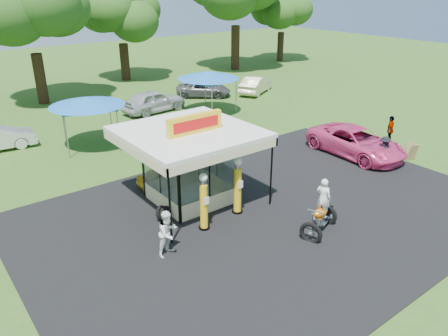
{
  "coord_description": "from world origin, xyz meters",
  "views": [
    {
      "loc": [
        -11.6,
        -10.01,
        9.28
      ],
      "look_at": [
        -0.85,
        4.0,
        1.64
      ],
      "focal_mm": 35.0,
      "sensor_mm": 36.0,
      "label": 1
    }
  ],
  "objects_px": {
    "gas_pump_right": "(238,187)",
    "bg_car_e": "(256,85)",
    "a_frame_sign": "(411,152)",
    "spectator_west": "(168,233)",
    "bg_car_c": "(154,101)",
    "motorcycle": "(321,210)",
    "kiosk_car": "(166,175)",
    "tent_east": "(208,75)",
    "gas_station_kiosk": "(190,164)",
    "tent_west": "(87,102)",
    "bg_car_d": "(203,89)",
    "spectator_east_b": "(390,130)",
    "gas_pump_left": "(204,203)",
    "pink_sedan": "(356,142)",
    "spectator_east_a": "(384,151)"
  },
  "relations": [
    {
      "from": "pink_sedan",
      "to": "tent_west",
      "type": "bearing_deg",
      "value": 139.58
    },
    {
      "from": "pink_sedan",
      "to": "bg_car_c",
      "type": "relative_size",
      "value": 1.17
    },
    {
      "from": "gas_station_kiosk",
      "to": "bg_car_d",
      "type": "distance_m",
      "value": 19.36
    },
    {
      "from": "bg_car_c",
      "to": "bg_car_d",
      "type": "xyz_separation_m",
      "value": [
        5.72,
        1.61,
        -0.2
      ]
    },
    {
      "from": "gas_pump_left",
      "to": "spectator_west",
      "type": "distance_m",
      "value": 2.15
    },
    {
      "from": "pink_sedan",
      "to": "bg_car_d",
      "type": "distance_m",
      "value": 16.58
    },
    {
      "from": "gas_station_kiosk",
      "to": "gas_pump_right",
      "type": "relative_size",
      "value": 2.1
    },
    {
      "from": "spectator_west",
      "to": "tent_west",
      "type": "xyz_separation_m",
      "value": [
        2.16,
        12.56,
        1.88
      ]
    },
    {
      "from": "pink_sedan",
      "to": "spectator_east_a",
      "type": "distance_m",
      "value": 1.79
    },
    {
      "from": "a_frame_sign",
      "to": "motorcycle",
      "type": "bearing_deg",
      "value": -151.74
    },
    {
      "from": "gas_pump_right",
      "to": "bg_car_d",
      "type": "distance_m",
      "value": 20.63
    },
    {
      "from": "gas_station_kiosk",
      "to": "tent_east",
      "type": "bearing_deg",
      "value": 50.95
    },
    {
      "from": "tent_east",
      "to": "motorcycle",
      "type": "bearing_deg",
      "value": -111.0
    },
    {
      "from": "pink_sedan",
      "to": "bg_car_e",
      "type": "distance_m",
      "value": 15.74
    },
    {
      "from": "motorcycle",
      "to": "kiosk_car",
      "type": "xyz_separation_m",
      "value": [
        -2.66,
        7.55,
        -0.43
      ]
    },
    {
      "from": "tent_west",
      "to": "motorcycle",
      "type": "bearing_deg",
      "value": -76.77
    },
    {
      "from": "gas_pump_right",
      "to": "bg_car_e",
      "type": "distance_m",
      "value": 21.89
    },
    {
      "from": "spectator_west",
      "to": "bg_car_e",
      "type": "relative_size",
      "value": 0.39
    },
    {
      "from": "kiosk_car",
      "to": "tent_east",
      "type": "relative_size",
      "value": 0.62
    },
    {
      "from": "gas_pump_right",
      "to": "tent_east",
      "type": "xyz_separation_m",
      "value": [
        7.99,
        13.23,
        1.63
      ]
    },
    {
      "from": "motorcycle",
      "to": "spectator_east_b",
      "type": "xyz_separation_m",
      "value": [
        11.17,
        4.23,
        -0.04
      ]
    },
    {
      "from": "a_frame_sign",
      "to": "tent_west",
      "type": "height_order",
      "value": "tent_west"
    },
    {
      "from": "spectator_east_a",
      "to": "bg_car_c",
      "type": "xyz_separation_m",
      "value": [
        -4.77,
        16.73,
        0.04
      ]
    },
    {
      "from": "gas_pump_right",
      "to": "bg_car_e",
      "type": "bearing_deg",
      "value": 46.57
    },
    {
      "from": "gas_pump_right",
      "to": "bg_car_e",
      "type": "relative_size",
      "value": 0.57
    },
    {
      "from": "spectator_west",
      "to": "tent_west",
      "type": "height_order",
      "value": "tent_west"
    },
    {
      "from": "spectator_west",
      "to": "bg_car_e",
      "type": "xyz_separation_m",
      "value": [
        18.99,
        16.76,
        -0.14
      ]
    },
    {
      "from": "bg_car_c",
      "to": "bg_car_e",
      "type": "relative_size",
      "value": 1.09
    },
    {
      "from": "spectator_west",
      "to": "bg_car_c",
      "type": "bearing_deg",
      "value": 44.19
    },
    {
      "from": "bg_car_c",
      "to": "gas_pump_right",
      "type": "bearing_deg",
      "value": 156.61
    },
    {
      "from": "pink_sedan",
      "to": "bg_car_d",
      "type": "bearing_deg",
      "value": 88.92
    },
    {
      "from": "bg_car_d",
      "to": "tent_west",
      "type": "distance_m",
      "value": 13.94
    },
    {
      "from": "a_frame_sign",
      "to": "spectator_west",
      "type": "relative_size",
      "value": 0.54
    },
    {
      "from": "tent_east",
      "to": "a_frame_sign",
      "type": "bearing_deg",
      "value": -76.38
    },
    {
      "from": "gas_pump_right",
      "to": "tent_east",
      "type": "relative_size",
      "value": 0.57
    },
    {
      "from": "gas_station_kiosk",
      "to": "tent_east",
      "type": "height_order",
      "value": "gas_station_kiosk"
    },
    {
      "from": "spectator_east_b",
      "to": "gas_station_kiosk",
      "type": "bearing_deg",
      "value": -28.44
    },
    {
      "from": "a_frame_sign",
      "to": "tent_west",
      "type": "bearing_deg",
      "value": 152.94
    },
    {
      "from": "motorcycle",
      "to": "kiosk_car",
      "type": "relative_size",
      "value": 0.83
    },
    {
      "from": "a_frame_sign",
      "to": "spectator_east_b",
      "type": "xyz_separation_m",
      "value": [
        1.39,
        2.31,
        0.39
      ]
    },
    {
      "from": "bg_car_c",
      "to": "spectator_west",
      "type": "bearing_deg",
      "value": 146.0
    },
    {
      "from": "gas_station_kiosk",
      "to": "a_frame_sign",
      "type": "height_order",
      "value": "gas_station_kiosk"
    },
    {
      "from": "pink_sedan",
      "to": "gas_pump_left",
      "type": "bearing_deg",
      "value": -170.84
    },
    {
      "from": "motorcycle",
      "to": "tent_west",
      "type": "distance_m",
      "value": 15.35
    },
    {
      "from": "motorcycle",
      "to": "bg_car_e",
      "type": "relative_size",
      "value": 0.52
    },
    {
      "from": "bg_car_c",
      "to": "tent_east",
      "type": "distance_m",
      "value": 4.65
    },
    {
      "from": "motorcycle",
      "to": "bg_car_e",
      "type": "xyz_separation_m",
      "value": [
        13.34,
        19.03,
        -0.16
      ]
    },
    {
      "from": "gas_pump_right",
      "to": "bg_car_c",
      "type": "height_order",
      "value": "gas_pump_right"
    },
    {
      "from": "tent_east",
      "to": "tent_west",
      "type": "bearing_deg",
      "value": -171.11
    },
    {
      "from": "bg_car_c",
      "to": "tent_west",
      "type": "bearing_deg",
      "value": 116.76
    }
  ]
}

